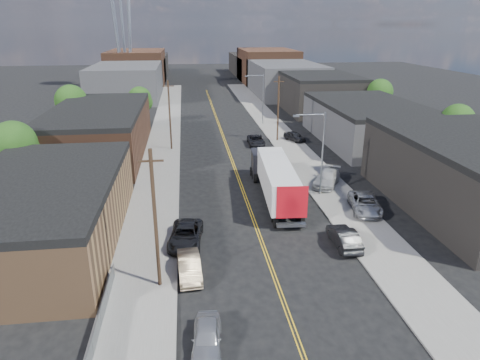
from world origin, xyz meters
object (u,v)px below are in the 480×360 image
object	(u,v)px
car_right_oncoming	(344,237)
car_left_a	(207,337)
car_left_c	(186,235)
semi_truck	(274,176)
car_right_lot_b	(327,178)
car_right_lot_c	(295,136)
car_left_b	(189,267)
car_right_lot_a	(365,203)
car_ahead_truck	(256,140)

from	to	relation	value
car_right_oncoming	car_left_a	bearing A→B (deg)	41.98
car_left_c	car_right_oncoming	distance (m)	13.10
car_left_a	semi_truck	bearing A→B (deg)	74.32
car_left_c	car_right_lot_b	world-z (taller)	car_right_lot_b
car_left_c	car_right_lot_c	size ratio (longest dim) A/B	1.34
semi_truck	car_right_oncoming	xyz separation A→B (m)	(3.67, -11.20, -1.61)
car_left_b	car_right_oncoming	xyz separation A→B (m)	(12.72, 2.87, 0.04)
car_right_lot_a	car_right_lot_c	size ratio (longest dim) A/B	1.36
car_right_oncoming	car_right_lot_b	distance (m)	14.01
semi_truck	car_right_lot_a	world-z (taller)	semi_truck
semi_truck	car_left_c	size ratio (longest dim) A/B	2.89
car_right_oncoming	car_right_lot_a	size ratio (longest dim) A/B	0.84
semi_truck	car_right_lot_a	xyz separation A→B (m)	(8.07, -4.95, -1.46)
car_left_b	car_ahead_truck	distance (m)	36.60
semi_truck	car_right_lot_a	bearing A→B (deg)	-27.75
semi_truck	car_left_b	distance (m)	16.81
car_left_c	car_ahead_truck	world-z (taller)	car_left_c
car_left_a	car_left_c	size ratio (longest dim) A/B	0.73
car_right_lot_a	car_right_lot_b	xyz separation A→B (m)	(-1.40, 7.43, 0.01)
car_right_oncoming	car_right_lot_a	xyz separation A→B (m)	(4.40, 6.25, 0.16)
car_left_a	car_ahead_truck	xyz separation A→B (m)	(9.75, 42.54, 0.01)
semi_truck	car_ahead_truck	size ratio (longest dim) A/B	3.19
car_left_a	car_left_c	world-z (taller)	car_left_c
car_left_c	car_ahead_truck	size ratio (longest dim) A/B	1.10
car_right_oncoming	car_ahead_truck	size ratio (longest dim) A/B	0.94
car_right_lot_c	car_right_lot_a	bearing A→B (deg)	-112.24
semi_truck	car_ahead_truck	xyz separation A→B (m)	(1.57, 20.95, -1.69)
semi_truck	car_ahead_truck	world-z (taller)	semi_truck
car_right_lot_a	car_left_c	bearing A→B (deg)	-154.81
car_right_lot_a	semi_truck	bearing A→B (deg)	160.04
car_right_lot_b	car_ahead_truck	bearing A→B (deg)	136.38
car_left_a	car_ahead_truck	size ratio (longest dim) A/B	0.80
car_right_lot_b	car_ahead_truck	xyz separation A→B (m)	(-5.10, 18.47, -0.25)
car_left_a	car_right_lot_c	distance (m)	46.52
car_ahead_truck	car_right_lot_b	bearing A→B (deg)	-72.87
car_left_b	car_right_lot_c	xyz separation A→B (m)	(16.89, 36.16, 0.11)
car_left_a	car_right_lot_c	xyz separation A→B (m)	(16.02, 43.67, 0.17)
semi_truck	car_right_lot_c	xyz separation A→B (m)	(7.83, 22.08, -1.54)
car_right_oncoming	car_right_lot_b	bearing A→B (deg)	-101.60
semi_truck	car_right_lot_c	size ratio (longest dim) A/B	3.88
car_left_a	car_right_oncoming	size ratio (longest dim) A/B	0.85
car_left_a	car_right_lot_b	size ratio (longest dim) A/B	0.74
car_left_c	car_left_a	bearing A→B (deg)	-78.21
car_left_a	car_right_lot_b	xyz separation A→B (m)	(14.85, 24.07, 0.26)
car_right_oncoming	car_right_lot_b	world-z (taller)	car_right_lot_b
car_left_c	car_right_lot_b	bearing A→B (deg)	42.90
car_left_a	car_left_c	bearing A→B (deg)	100.09
car_left_c	car_right_lot_c	distance (m)	35.61
car_left_c	car_right_lot_c	bearing A→B (deg)	68.06
car_left_a	car_ahead_truck	distance (m)	43.64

